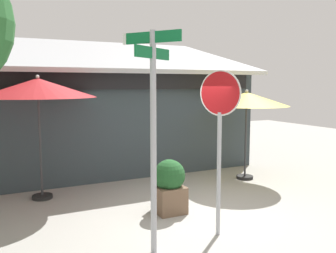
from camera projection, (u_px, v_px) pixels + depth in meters
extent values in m
cube|color=#9E9B93|center=(200.00, 215.00, 7.26)|extent=(28.00, 28.00, 0.10)
cube|color=#333D42|center=(103.00, 117.00, 11.60)|extent=(8.04, 4.60, 2.97)
cube|color=#B7BABF|center=(103.00, 54.00, 11.24)|extent=(8.54, 5.19, 1.32)
cube|color=black|center=(128.00, 81.00, 9.37)|extent=(7.44, 0.16, 0.44)
cylinder|color=#A8AAB2|center=(153.00, 145.00, 5.33)|extent=(0.09, 0.09, 3.29)
cube|color=#116B38|center=(153.00, 37.00, 5.15)|extent=(0.54, 0.76, 0.16)
cube|color=#116B38|center=(153.00, 53.00, 5.18)|extent=(0.76, 0.54, 0.16)
cube|color=white|center=(125.00, 39.00, 5.39)|extent=(0.06, 0.07, 0.16)
cylinder|color=#A8AAB2|center=(219.00, 175.00, 6.07)|extent=(0.07, 0.07, 2.08)
cylinder|color=white|center=(220.00, 93.00, 5.92)|extent=(0.36, 0.67, 0.75)
cylinder|color=red|center=(220.00, 93.00, 5.92)|extent=(0.35, 0.63, 0.70)
cylinder|color=black|center=(42.00, 197.00, 8.13)|extent=(0.44, 0.44, 0.08)
cylinder|color=#333335|center=(40.00, 148.00, 8.00)|extent=(0.05, 0.05, 2.30)
cone|color=#B21E23|center=(38.00, 88.00, 7.85)|extent=(2.49, 2.49, 0.41)
sphere|color=silver|center=(37.00, 77.00, 7.82)|extent=(0.08, 0.08, 0.08)
cylinder|color=black|center=(245.00, 177.00, 9.84)|extent=(0.44, 0.44, 0.08)
cylinder|color=#333335|center=(246.00, 142.00, 9.73)|extent=(0.05, 0.05, 2.02)
cone|color=#EAD14C|center=(247.00, 99.00, 9.60)|extent=(2.20, 2.20, 0.36)
sphere|color=silver|center=(247.00, 91.00, 9.57)|extent=(0.08, 0.08, 0.08)
cube|color=brown|center=(169.00, 199.00, 7.23)|extent=(0.56, 0.56, 0.53)
sphere|color=#1E4C23|center=(169.00, 175.00, 7.17)|extent=(0.63, 0.63, 0.63)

